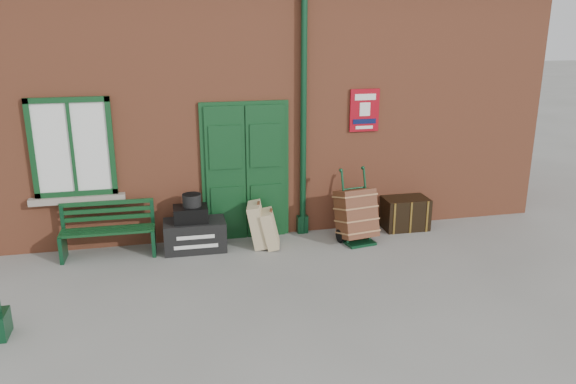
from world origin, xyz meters
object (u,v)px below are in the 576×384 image
object	(u,v)px
houdini_trunk	(195,235)
dark_trunk	(405,213)
bench	(108,228)
porter_trolley	(356,215)

from	to	relation	value
houdini_trunk	dark_trunk	size ratio (longest dim) A/B	1.25
bench	porter_trolley	size ratio (longest dim) A/B	1.19
bench	houdini_trunk	size ratio (longest dim) A/B	1.46
bench	houdini_trunk	xyz separation A→B (m)	(1.30, -0.09, -0.19)
bench	porter_trolley	bearing A→B (deg)	-3.38
dark_trunk	houdini_trunk	bearing A→B (deg)	-176.15
houdini_trunk	porter_trolley	distance (m)	2.60
porter_trolley	dark_trunk	world-z (taller)	porter_trolley
houdini_trunk	porter_trolley	world-z (taller)	porter_trolley
houdini_trunk	porter_trolley	bearing A→B (deg)	-3.86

